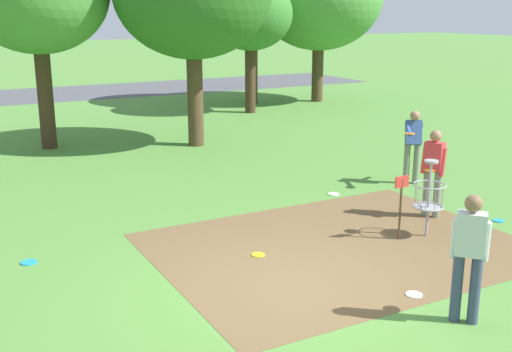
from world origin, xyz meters
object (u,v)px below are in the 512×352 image
object	(u,v)px
player_foreground_watching	(433,168)
player_waiting_left	(413,142)
tree_near_left	(250,15)
disc_golf_basket	(426,196)
frisbee_mid_grass	(414,295)
frisbee_far_left	(498,221)
frisbee_far_right	(334,194)
frisbee_near_basket	(29,262)
frisbee_by_tee	(258,255)
player_throwing	(469,251)

from	to	relation	value
player_foreground_watching	player_waiting_left	xyz separation A→B (m)	(1.31, 2.02, 0.02)
tree_near_left	player_waiting_left	bearing A→B (deg)	-98.40
disc_golf_basket	player_foreground_watching	xyz separation A→B (m)	(0.91, 0.79, 0.21)
frisbee_mid_grass	frisbee_far_left	bearing A→B (deg)	24.84
player_foreground_watching	tree_near_left	xyz separation A→B (m)	(2.94, 13.04, 2.77)
frisbee_mid_grass	frisbee_far_right	world-z (taller)	same
disc_golf_basket	tree_near_left	xyz separation A→B (m)	(3.84, 13.83, 2.98)
player_waiting_left	frisbee_near_basket	world-z (taller)	player_waiting_left
player_foreground_watching	frisbee_mid_grass	world-z (taller)	player_foreground_watching
disc_golf_basket	player_waiting_left	bearing A→B (deg)	51.71
player_foreground_watching	frisbee_far_left	size ratio (longest dim) A/B	8.10
disc_golf_basket	frisbee_by_tee	size ratio (longest dim) A/B	6.26
player_waiting_left	frisbee_mid_grass	distance (m)	6.15
frisbee_far_left	frisbee_far_right	xyz separation A→B (m)	(-1.73, 2.98, 0.00)
disc_golf_basket	frisbee_near_basket	world-z (taller)	disc_golf_basket
frisbee_far_left	frisbee_by_tee	bearing A→B (deg)	172.09
player_foreground_watching	frisbee_near_basket	distance (m)	7.48
frisbee_near_basket	frisbee_far_right	bearing A→B (deg)	7.31
player_foreground_watching	frisbee_mid_grass	distance (m)	3.83
player_foreground_watching	player_throwing	size ratio (longest dim) A/B	1.00
player_foreground_watching	frisbee_mid_grass	size ratio (longest dim) A/B	7.23
player_foreground_watching	frisbee_far_left	world-z (taller)	player_foreground_watching
player_throwing	frisbee_far_right	size ratio (longest dim) A/B	6.96
player_waiting_left	tree_near_left	distance (m)	11.47
player_throwing	disc_golf_basket	bearing A→B (deg)	56.14
frisbee_mid_grass	tree_near_left	distance (m)	16.98
disc_golf_basket	frisbee_far_left	xyz separation A→B (m)	(1.85, -0.06, -0.74)
disc_golf_basket	player_foreground_watching	world-z (taller)	player_foreground_watching
player_throwing	frisbee_far_left	world-z (taller)	player_throwing
player_waiting_left	frisbee_far_left	xyz separation A→B (m)	(-0.37, -2.87, -0.98)
frisbee_by_tee	frisbee_mid_grass	bearing A→B (deg)	-62.60
player_throwing	frisbee_far_left	distance (m)	4.53
frisbee_near_basket	tree_near_left	xyz separation A→B (m)	(10.24, 11.75, 3.73)
player_waiting_left	frisbee_by_tee	size ratio (longest dim) A/B	7.71
frisbee_by_tee	frisbee_mid_grass	xyz separation A→B (m)	(1.22, -2.36, 0.00)
player_foreground_watching	frisbee_far_right	distance (m)	2.46
player_throwing	frisbee_far_right	bearing A→B (deg)	71.22
player_throwing	tree_near_left	bearing A→B (deg)	71.18
frisbee_mid_grass	frisbee_far_left	xyz separation A→B (m)	(3.64, 1.69, 0.00)
player_throwing	frisbee_near_basket	distance (m)	6.67
player_throwing	frisbee_near_basket	size ratio (longest dim) A/B	6.76
frisbee_far_right	frisbee_far_left	bearing A→B (deg)	-59.87
player_throwing	frisbee_mid_grass	xyz separation A→B (m)	(-0.03, 0.88, -0.96)
disc_golf_basket	frisbee_by_tee	distance (m)	3.17
player_waiting_left	frisbee_far_left	size ratio (longest dim) A/B	8.10
frisbee_near_basket	frisbee_far_left	world-z (taller)	same
disc_golf_basket	frisbee_near_basket	bearing A→B (deg)	162.00
player_throwing	frisbee_far_right	xyz separation A→B (m)	(1.89, 5.54, -0.96)
disc_golf_basket	frisbee_far_right	bearing A→B (deg)	87.64
tree_near_left	player_foreground_watching	bearing A→B (deg)	-102.69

